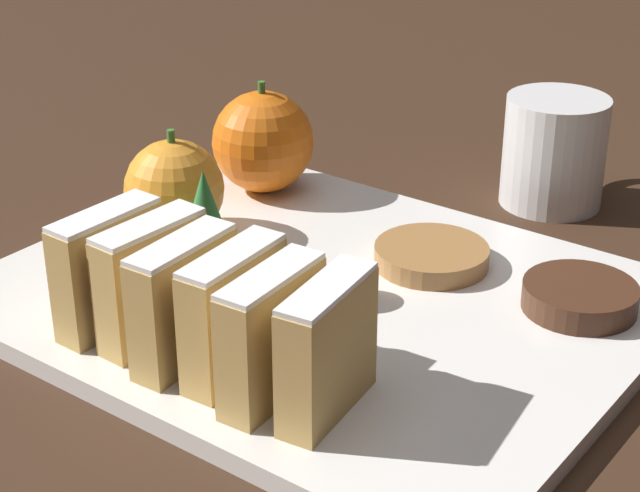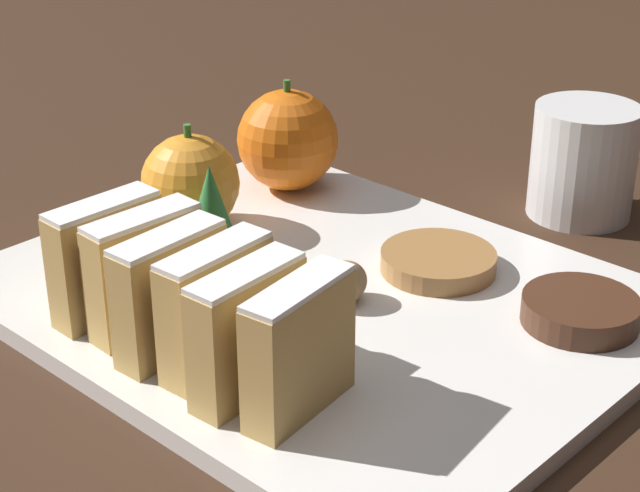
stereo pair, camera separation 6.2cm
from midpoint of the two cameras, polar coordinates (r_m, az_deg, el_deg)
ground_plane at (r=0.64m, az=-2.78°, el=-3.43°), size 6.00×6.00×0.00m
serving_platter at (r=0.64m, az=-2.79°, el=-2.96°), size 0.30×0.38×0.01m
stollen_slice_front at (r=0.51m, az=-3.10°, el=-5.61°), size 0.07×0.03×0.07m
stollen_slice_second at (r=0.53m, az=-6.01°, el=-4.88°), size 0.07×0.02×0.07m
stollen_slice_third at (r=0.55m, az=-7.89°, el=-3.69°), size 0.07×0.02×0.07m
stollen_slice_fourth at (r=0.56m, az=-10.45°, el=-3.02°), size 0.07×0.02×0.07m
stollen_slice_fifth at (r=0.59m, az=-11.98°, el=-1.94°), size 0.07×0.02×0.07m
stollen_slice_sixth at (r=0.60m, az=-14.14°, el=-1.30°), size 0.07×0.02×0.07m
orange_near at (r=0.71m, az=-10.31°, el=2.96°), size 0.07×0.07×0.07m
orange_far at (r=0.77m, az=-5.40°, el=5.52°), size 0.07×0.07×0.08m
walnut at (r=0.62m, az=-1.67°, el=-2.06°), size 0.03×0.03×0.03m
chocolate_cookie at (r=0.63m, az=10.95°, el=-2.75°), size 0.07×0.07×0.02m
gingerbread_cookie at (r=0.67m, az=3.31°, el=-0.58°), size 0.07×0.07×0.01m
evergreen_sprig at (r=0.65m, az=-8.88°, el=1.16°), size 0.04×0.04×0.07m
coffee_mug at (r=0.78m, az=10.23°, el=5.00°), size 0.10×0.07×0.08m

